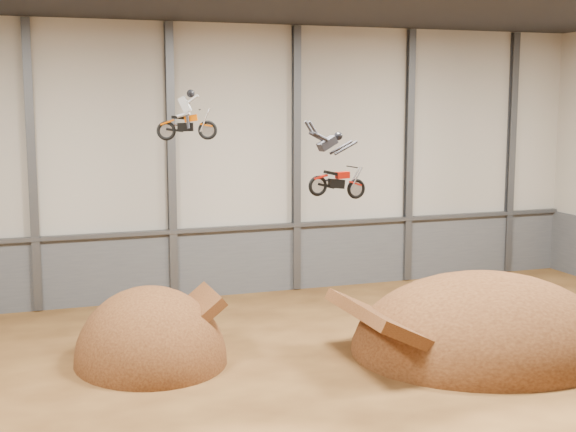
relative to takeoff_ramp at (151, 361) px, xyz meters
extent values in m
plane|color=#4D2E14|center=(6.14, -5.43, 0.00)|extent=(40.00, 40.00, 0.00)
cube|color=#B8B0A3|center=(6.14, 9.57, 7.00)|extent=(40.00, 0.10, 14.00)
cube|color=#515459|center=(6.14, 9.47, 1.75)|extent=(39.80, 0.18, 3.50)
cube|color=#47494F|center=(6.14, 9.32, 3.55)|extent=(39.80, 0.35, 0.20)
cube|color=#47494F|center=(-3.86, 9.37, 7.00)|extent=(0.40, 0.36, 13.90)
cube|color=#47494F|center=(2.81, 9.37, 7.00)|extent=(0.40, 0.36, 13.90)
cube|color=#47494F|center=(9.48, 9.37, 7.00)|extent=(0.40, 0.36, 13.90)
cube|color=#47494F|center=(16.14, 9.37, 7.00)|extent=(0.40, 0.36, 13.90)
cube|color=#47494F|center=(22.81, 9.37, 7.00)|extent=(0.40, 0.36, 13.90)
ellipsoid|color=#422210|center=(0.00, 0.00, 0.00)|extent=(5.92, 6.83, 5.92)
ellipsoid|color=#422210|center=(13.11, -3.11, 0.00)|extent=(11.04, 9.77, 6.37)
camera|label=1|loc=(-4.98, -30.37, 10.24)|focal=50.00mm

